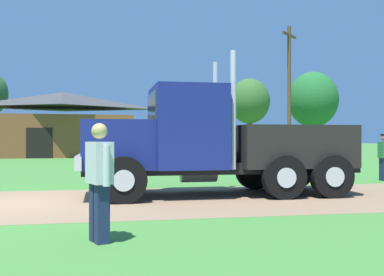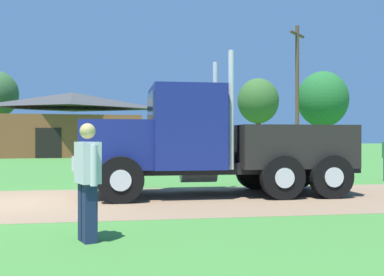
% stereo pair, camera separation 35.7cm
% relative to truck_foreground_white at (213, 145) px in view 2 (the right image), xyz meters
% --- Properties ---
extents(ground_plane, '(200.00, 200.00, 0.00)m').
position_rel_truck_foreground_white_xyz_m(ground_plane, '(-4.69, -0.78, -1.30)').
color(ground_plane, '#417D33').
extents(dirt_track, '(120.00, 5.22, 0.01)m').
position_rel_truck_foreground_white_xyz_m(dirt_track, '(-4.69, -0.78, -1.30)').
color(dirt_track, '#8A6D51').
rests_on(dirt_track, ground_plane).
extents(truck_foreground_white, '(7.18, 2.61, 3.60)m').
position_rel_truck_foreground_white_xyz_m(truck_foreground_white, '(0.00, 0.00, 0.00)').
color(truck_foreground_white, black).
rests_on(truck_foreground_white, ground_plane).
extents(visitor_by_barrel, '(0.41, 0.64, 1.70)m').
position_rel_truck_foreground_white_xyz_m(visitor_by_barrel, '(-2.89, -4.97, -0.37)').
color(visitor_by_barrel, silver).
rests_on(visitor_by_barrel, ground_plane).
extents(shed_building, '(11.41, 7.67, 5.14)m').
position_rel_truck_foreground_white_xyz_m(shed_building, '(-5.97, 26.59, 1.19)').
color(shed_building, brown).
rests_on(shed_building, ground_plane).
extents(utility_pole_near, '(1.66, 1.65, 9.16)m').
position_rel_truck_foreground_white_xyz_m(utility_pole_near, '(9.76, 18.35, 3.54)').
color(utility_pole_near, brown).
rests_on(utility_pole_near, ground_plane).
extents(tree_right, '(3.61, 3.61, 6.71)m').
position_rel_truck_foreground_white_xyz_m(tree_right, '(9.86, 27.48, 3.39)').
color(tree_right, '#513823').
rests_on(tree_right, ground_plane).
extents(tree_far_right, '(4.92, 4.92, 7.94)m').
position_rel_truck_foreground_white_xyz_m(tree_far_right, '(17.34, 30.57, 3.92)').
color(tree_far_right, '#513823').
rests_on(tree_far_right, ground_plane).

